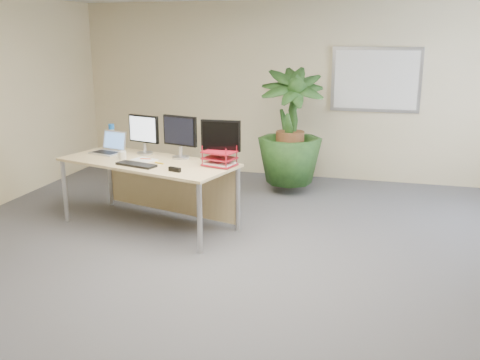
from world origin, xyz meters
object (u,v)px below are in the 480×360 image
(floor_plant, at_px, (290,141))
(monitor_right, at_px, (180,134))
(laptop, at_px, (109,148))
(desk, at_px, (155,173))
(monitor_left, at_px, (144,132))

(floor_plant, relative_size, monitor_right, 2.98)
(floor_plant, relative_size, laptop, 3.51)
(floor_plant, distance_m, laptop, 2.50)
(monitor_right, bearing_deg, floor_plant, 57.12)
(monitor_right, height_order, laptop, monitor_right)
(desk, bearing_deg, monitor_right, 22.09)
(monitor_left, height_order, laptop, monitor_left)
(desk, xyz_separation_m, floor_plant, (1.31, 1.70, 0.13))
(desk, xyz_separation_m, monitor_right, (0.29, 0.12, 0.46))
(desk, height_order, monitor_right, monitor_right)
(monitor_left, bearing_deg, monitor_right, -11.38)
(desk, height_order, laptop, laptop)
(monitor_left, xyz_separation_m, monitor_right, (0.51, -0.10, 0.02))
(floor_plant, relative_size, monitor_left, 3.17)
(monitor_left, bearing_deg, desk, -45.00)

